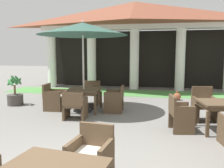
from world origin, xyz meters
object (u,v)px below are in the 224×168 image
at_px(patio_chair_near_foreground_north, 91,93).
at_px(patio_chair_near_foreground_east, 115,99).
at_px(terracotta_urn, 177,96).
at_px(patio_table_mid_right, 219,106).
at_px(patio_chair_mid_right_north, 204,106).
at_px(patio_chair_far_back_north, 91,158).
at_px(potted_palm_left_edge, 15,96).
at_px(patio_chair_mid_right_west, 180,114).
at_px(patio_chair_near_foreground_west, 54,98).
at_px(patio_chair_near_foreground_south, 75,106).
at_px(patio_table_near_foreground, 84,92).
at_px(patio_umbrella_near_foreground, 83,30).

bearing_deg(patio_chair_near_foreground_north, patio_chair_near_foreground_east, 134.95).
bearing_deg(terracotta_urn, patio_table_mid_right, -79.94).
xyz_separation_m(patio_chair_mid_right_north, patio_chair_far_back_north, (-2.18, -3.73, -0.02)).
bearing_deg(patio_chair_mid_right_north, patio_chair_near_foreground_east, -20.85).
distance_m(patio_table_mid_right, potted_palm_left_edge, 6.71).
height_order(patio_chair_mid_right_west, terracotta_urn, patio_chair_mid_right_west).
distance_m(patio_chair_near_foreground_west, patio_chair_far_back_north, 4.79).
relative_size(patio_chair_near_foreground_south, patio_chair_mid_right_north, 0.85).
height_order(patio_chair_mid_right_west, patio_chair_far_back_north, patio_chair_mid_right_west).
relative_size(patio_table_near_foreground, patio_chair_mid_right_west, 1.26).
relative_size(patio_chair_far_back_north, potted_palm_left_edge, 0.75).
bearing_deg(patio_chair_near_foreground_south, patio_table_near_foreground, 90.00).
height_order(patio_umbrella_near_foreground, patio_chair_mid_right_north, patio_umbrella_near_foreground).
bearing_deg(patio_umbrella_near_foreground, patio_table_near_foreground, 97.13).
distance_m(patio_umbrella_near_foreground, patio_chair_mid_right_north, 4.24).
height_order(patio_chair_near_foreground_south, patio_chair_mid_right_west, patio_chair_mid_right_west).
relative_size(patio_chair_near_foreground_north, patio_table_mid_right, 0.82).
xyz_separation_m(patio_table_mid_right, patio_chair_far_back_north, (-2.34, -2.82, -0.22)).
height_order(patio_table_near_foreground, terracotta_urn, patio_table_near_foreground).
bearing_deg(patio_umbrella_near_foreground, patio_chair_mid_right_north, -6.91).
bearing_deg(patio_chair_near_foreground_south, patio_chair_near_foreground_west, 135.15).
xyz_separation_m(patio_chair_near_foreground_east, patio_chair_mid_right_north, (2.60, -0.50, 0.01)).
relative_size(patio_chair_near_foreground_south, patio_chair_near_foreground_north, 0.94).
bearing_deg(patio_chair_near_foreground_west, patio_chair_mid_right_west, 66.10).
bearing_deg(patio_chair_near_foreground_west, patio_chair_near_foreground_south, 45.15).
relative_size(potted_palm_left_edge, terracotta_urn, 2.97).
xyz_separation_m(patio_umbrella_near_foreground, patio_chair_near_foreground_north, (-0.06, 1.02, -2.17)).
bearing_deg(patio_chair_near_foreground_south, potted_palm_left_edge, 150.07).
bearing_deg(patio_chair_near_foreground_west, patio_table_near_foreground, 90.00).
bearing_deg(patio_umbrella_near_foreground, terracotta_urn, 37.64).
bearing_deg(patio_chair_mid_right_west, patio_table_near_foreground, -127.62).
relative_size(patio_chair_near_foreground_north, patio_chair_far_back_north, 1.01).
xyz_separation_m(patio_table_mid_right, patio_chair_mid_right_north, (-0.16, 0.91, -0.20)).
xyz_separation_m(patio_chair_mid_right_west, patio_chair_mid_right_north, (0.74, 1.07, 0.00)).
height_order(patio_table_near_foreground, patio_chair_near_foreground_east, patio_chair_near_foreground_east).
bearing_deg(patio_chair_near_foreground_south, terracotta_urn, 44.69).
bearing_deg(terracotta_urn, patio_chair_near_foreground_east, -131.91).
bearing_deg(patio_chair_mid_right_west, terracotta_urn, 166.58).
height_order(patio_chair_near_foreground_west, patio_table_mid_right, patio_chair_near_foreground_west).
relative_size(patio_chair_near_foreground_north, patio_chair_mid_right_west, 0.98).
height_order(patio_chair_near_foreground_south, patio_chair_far_back_north, patio_chair_far_back_north).
xyz_separation_m(patio_umbrella_near_foreground, terracotta_urn, (3.11, 2.40, -2.44)).
height_order(patio_chair_mid_right_north, potted_palm_left_edge, potted_palm_left_edge).
relative_size(patio_chair_near_foreground_west, patio_chair_mid_right_north, 0.93).
bearing_deg(patio_chair_near_foreground_south, patio_umbrella_near_foreground, 90.00).
distance_m(patio_chair_near_foreground_east, patio_chair_mid_right_west, 2.43).
xyz_separation_m(patio_chair_near_foreground_east, patio_chair_near_foreground_west, (-2.04, -0.13, -0.01)).
bearing_deg(potted_palm_left_edge, terracotta_urn, 19.39).
bearing_deg(patio_table_mid_right, potted_palm_left_edge, 165.26).
distance_m(patio_umbrella_near_foreground, potted_palm_left_edge, 3.55).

